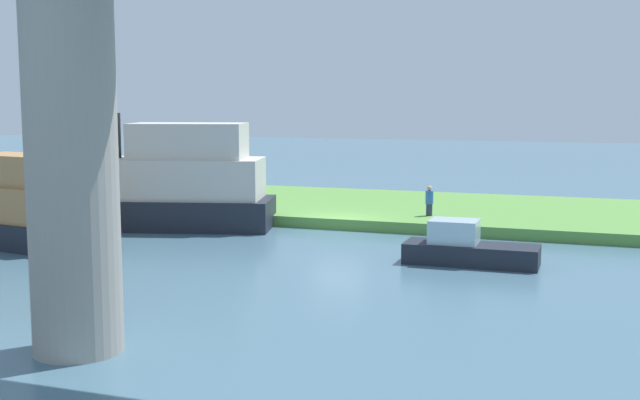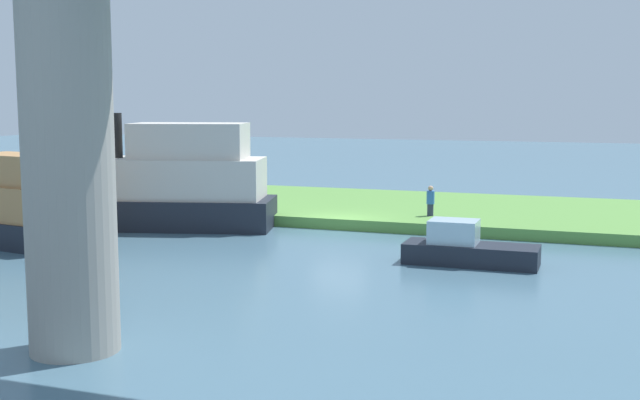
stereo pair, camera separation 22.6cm
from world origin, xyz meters
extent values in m
plane|color=#476B7F|center=(0.00, 0.00, 0.00)|extent=(160.00, 160.00, 0.00)
cube|color=#5B9342|center=(0.00, -6.00, 0.25)|extent=(80.00, 12.00, 0.50)
cylinder|color=#9E998E|center=(0.24, 18.41, 4.91)|extent=(2.06, 2.06, 9.82)
cylinder|color=#2D334C|center=(-3.61, -2.44, 0.78)|extent=(0.29, 0.29, 0.55)
cylinder|color=blue|center=(-3.61, -2.44, 1.35)|extent=(0.51, 0.51, 0.60)
sphere|color=tan|center=(-3.61, -2.44, 1.77)|extent=(0.24, 0.24, 0.24)
cylinder|color=brown|center=(8.63, -0.49, 0.95)|extent=(0.20, 0.20, 0.91)
cube|color=#1E232D|center=(7.88, 1.92, 0.68)|extent=(10.71, 5.88, 1.36)
cube|color=beige|center=(7.34, 1.78, 2.26)|extent=(8.65, 5.04, 1.81)
cube|color=beige|center=(6.57, 1.58, 3.96)|extent=(5.58, 3.80, 1.58)
cylinder|color=black|center=(9.85, 2.44, 4.18)|extent=(0.57, 0.57, 2.04)
cube|color=#D84C2D|center=(10.51, 2.62, 1.87)|extent=(2.27, 2.43, 1.02)
cube|color=#1E232D|center=(-6.78, 5.43, 0.37)|extent=(4.71, 1.71, 0.73)
cube|color=silver|center=(-6.16, 5.44, 1.15)|extent=(1.70, 1.35, 0.83)
cube|color=#1E232D|center=(11.69, 7.67, 0.52)|extent=(8.17, 3.86, 1.05)
cube|color=#B27F4C|center=(11.26, 7.74, 1.74)|extent=(6.58, 3.35, 1.39)
cube|color=#B27F4C|center=(10.66, 7.84, 3.05)|extent=(4.19, 2.60, 1.22)
camera|label=1|loc=(-11.08, 33.52, 5.82)|focal=44.97mm
camera|label=2|loc=(-11.29, 33.44, 5.82)|focal=44.97mm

